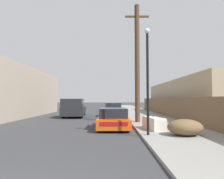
# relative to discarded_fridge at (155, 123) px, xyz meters

# --- Properties ---
(sidewalk_curb) EXTENTS (4.20, 63.00, 0.12)m
(sidewalk_curb) POSITION_rel_discarded_fridge_xyz_m (1.15, 15.14, -0.39)
(sidewalk_curb) COLOR gray
(sidewalk_curb) RESTS_ON ground
(discarded_fridge) EXTENTS (1.03, 1.89, 0.69)m
(discarded_fridge) POSITION_rel_discarded_fridge_xyz_m (0.00, 0.00, 0.00)
(discarded_fridge) COLOR silver
(discarded_fridge) RESTS_ON sidewalk_curb
(parked_sports_car_red) EXTENTS (1.95, 4.27, 1.25)m
(parked_sports_car_red) POSITION_rel_discarded_fridge_xyz_m (-2.25, 1.33, 0.12)
(parked_sports_car_red) COLOR #E05114
(parked_sports_car_red) RESTS_ON ground
(car_parked_mid) EXTENTS (2.06, 4.62, 1.43)m
(car_parked_mid) POSITION_rel_discarded_fridge_xyz_m (-2.26, 9.67, 0.21)
(car_parked_mid) COLOR gray
(car_parked_mid) RESTS_ON ground
(car_parked_far) EXTENTS (2.06, 4.28, 1.25)m
(car_parked_far) POSITION_rel_discarded_fridge_xyz_m (-2.27, 17.54, 0.14)
(car_parked_far) COLOR #2D478C
(car_parked_far) RESTS_ON ground
(pickup_truck) EXTENTS (2.43, 5.88, 1.85)m
(pickup_truck) POSITION_rel_discarded_fridge_xyz_m (-6.21, 9.27, 0.47)
(pickup_truck) COLOR #232328
(pickup_truck) RESTS_ON ground
(utility_pole) EXTENTS (1.80, 0.36, 8.83)m
(utility_pole) POSITION_rel_discarded_fridge_xyz_m (-0.43, 3.69, 4.16)
(utility_pole) COLOR #4C3826
(utility_pole) RESTS_ON sidewalk_curb
(street_lamp) EXTENTS (0.26, 0.26, 5.09)m
(street_lamp) POSITION_rel_discarded_fridge_xyz_m (-0.62, -1.69, 2.60)
(street_lamp) COLOR black
(street_lamp) RESTS_ON sidewalk_curb
(brush_pile) EXTENTS (1.62, 1.42, 0.75)m
(brush_pile) POSITION_rel_discarded_fridge_xyz_m (1.07, -1.81, 0.04)
(brush_pile) COLOR brown
(brush_pile) RESTS_ON sidewalk_curb
(wooden_fence) EXTENTS (0.08, 31.55, 1.81)m
(wooden_fence) POSITION_rel_discarded_fridge_xyz_m (3.10, 6.20, 0.57)
(wooden_fence) COLOR brown
(wooden_fence) RESTS_ON sidewalk_curb
(building_left_block) EXTENTS (7.00, 17.47, 5.02)m
(building_left_block) POSITION_rel_discarded_fridge_xyz_m (-13.86, 9.46, 2.06)
(building_left_block) COLOR tan
(building_left_block) RESTS_ON ground
(building_right_house) EXTENTS (6.00, 20.06, 3.83)m
(building_right_house) POSITION_rel_discarded_fridge_xyz_m (7.06, 11.56, 1.46)
(building_right_house) COLOR tan
(building_right_house) RESTS_ON ground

